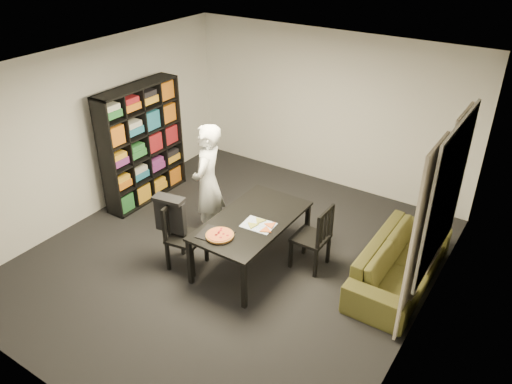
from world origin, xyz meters
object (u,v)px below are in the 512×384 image
Objects in this scene: baking_tray at (215,234)px; sofa at (400,262)px; chair_right at (317,234)px; person at (208,184)px; chair_left at (180,231)px; dining_table at (252,223)px; bookshelf at (142,144)px; pepperoni_pizza at (220,235)px.

sofa is at bearing 32.76° from baking_tray.
sofa is at bearing 108.90° from chair_right.
chair_right is at bearing 78.03° from person.
chair_right is at bearing -68.77° from chair_left.
dining_table reaches higher than sofa.
dining_table is (2.45, -0.54, -0.32)m from bookshelf.
baking_tray reaches higher than sofa.
dining_table is at bearing -12.42° from bookshelf.
pepperoni_pizza is (-0.87, -0.93, 0.19)m from chair_right.
bookshelf is at bearing 47.51° from chair_left.
baking_tray is at bearing 122.76° from sofa.
baking_tray is (-0.18, -0.54, 0.07)m from dining_table.
pepperoni_pizza is at bearing 27.18° from person.
chair_left is 2.33× the size of baking_tray.
chair_left is 1.01× the size of chair_right.
chair_right reaches higher than sofa.
baking_tray is at bearing -108.43° from dining_table.
person is 4.99× the size of pepperoni_pizza.
person reaches higher than baking_tray.
sofa is at bearing 22.09° from dining_table.
chair_right is (1.53, 0.92, -0.00)m from chair_left.
person is (1.58, -0.35, -0.08)m from bookshelf.
bookshelf is 2.53m from dining_table.
baking_tray is (0.68, -0.73, -0.18)m from person.
baking_tray is (0.59, -0.00, 0.17)m from chair_left.
chair_right is at bearing 26.46° from dining_table.
chair_left reaches higher than chair_right.
chair_right is at bearing -2.85° from bookshelf.
dining_table is at bearing -64.75° from chair_left.
person is at bearing -2.68° from chair_left.
chair_left is 0.53× the size of person.
chair_right is 0.53× the size of person.
person reaches higher than dining_table.
bookshelf is 4.75× the size of baking_tray.
chair_right reaches higher than pepperoni_pizza.
person is 1.02m from baking_tray.
bookshelf is 5.43× the size of pepperoni_pizza.
dining_table is 0.92m from person.
pepperoni_pizza is at bearing -100.89° from dining_table.
sofa is at bearing 82.84° from person.
chair_left is 2.86m from sofa.
person is at bearing -83.21° from chair_right.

